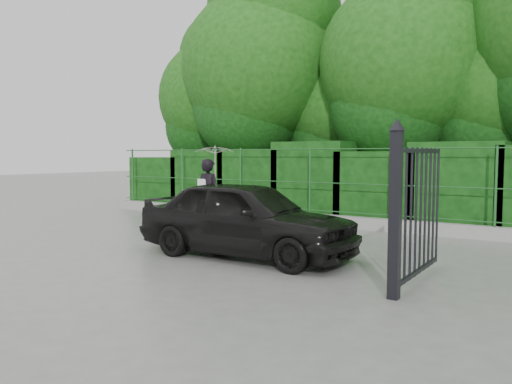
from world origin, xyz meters
The scene contains 8 objects.
ground centered at (0.00, 0.00, 0.00)m, with size 80.00×80.00×0.00m, color gray.
kerb centered at (0.00, 4.50, 0.15)m, with size 14.00×0.25×0.30m, color #9E9E99.
fence centered at (0.22, 4.50, 1.20)m, with size 14.13×0.06×1.80m.
hedge centered at (0.16, 5.50, 1.04)m, with size 14.20×1.20×2.28m.
trees centered at (1.14, 7.74, 4.62)m, with size 17.10×6.15×8.08m.
gate centered at (4.60, -0.72, 1.19)m, with size 0.22×2.33×2.36m.
woman centered at (-0.98, 2.00, 1.38)m, with size 0.95×0.96×2.13m.
car centered at (1.41, 0.00, 0.72)m, with size 1.70×4.23×1.44m, color black.
Camera 1 is at (6.65, -7.56, 1.89)m, focal length 35.00 mm.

